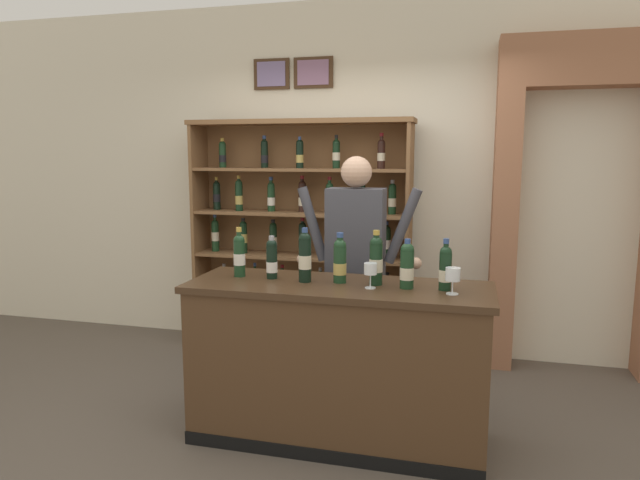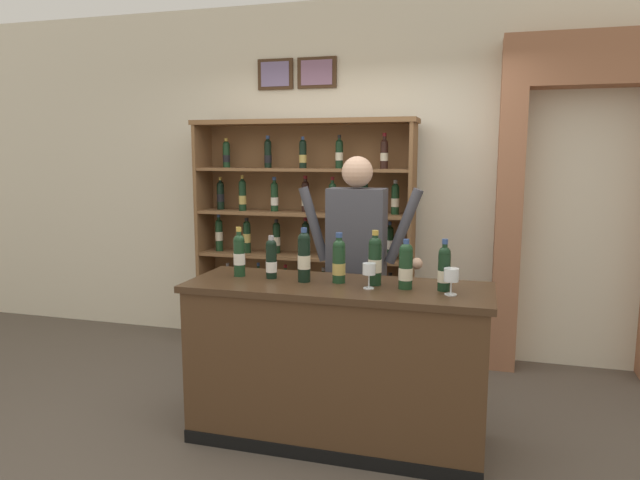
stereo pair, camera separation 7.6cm
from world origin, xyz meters
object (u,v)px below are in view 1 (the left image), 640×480
object	(u,v)px
wine_shelf	(301,232)
tasting_bottle_rosso	(305,256)
tasting_bottle_grappa	(340,260)
tasting_bottle_riserva	(376,259)
tasting_bottle_super_tuscan	(407,266)
tasting_bottle_chianti	(272,259)
wine_glass_center	(370,270)
shopkeeper	(356,252)
tasting_bottle_brunello	(445,268)
tasting_counter	(338,363)
wine_glass_left	(453,275)
tasting_bottle_vin_santo	(239,254)

from	to	relation	value
wine_shelf	tasting_bottle_rosso	bearing A→B (deg)	-72.61
tasting_bottle_grappa	tasting_bottle_riserva	xyz separation A→B (m)	(0.22, -0.00, 0.01)
tasting_bottle_grappa	tasting_bottle_super_tuscan	world-z (taller)	tasting_bottle_grappa
tasting_bottle_chianti	wine_glass_center	world-z (taller)	tasting_bottle_chianti
wine_shelf	shopkeeper	size ratio (longest dim) A/B	1.17
tasting_bottle_riserva	shopkeeper	bearing A→B (deg)	112.02
tasting_bottle_brunello	tasting_counter	bearing A→B (deg)	-178.80
tasting_bottle_super_tuscan	tasting_bottle_brunello	size ratio (longest dim) A/B	0.97
tasting_bottle_riserva	wine_glass_left	distance (m)	0.46
shopkeeper	tasting_bottle_grappa	size ratio (longest dim) A/B	5.69
tasting_bottle_vin_santo	wine_glass_center	bearing A→B (deg)	-7.13
tasting_counter	wine_glass_center	xyz separation A→B (m)	(0.20, -0.05, 0.60)
tasting_bottle_grappa	wine_glass_center	distance (m)	0.23
tasting_counter	tasting_bottle_grappa	bearing A→B (deg)	91.04
wine_shelf	tasting_bottle_vin_santo	size ratio (longest dim) A/B	6.47
tasting_bottle_rosso	tasting_bottle_super_tuscan	distance (m)	0.61
tasting_bottle_rosso	tasting_bottle_grappa	world-z (taller)	tasting_bottle_rosso
tasting_bottle_rosso	tasting_bottle_riserva	distance (m)	0.43
tasting_bottle_chianti	tasting_bottle_grappa	xyz separation A→B (m)	(0.43, -0.00, 0.01)
wine_shelf	tasting_bottle_vin_santo	distance (m)	1.44
wine_glass_left	tasting_counter	bearing A→B (deg)	173.44
tasting_bottle_super_tuscan	tasting_bottle_vin_santo	bearing A→B (deg)	176.94
wine_shelf	tasting_bottle_vin_santo	bearing A→B (deg)	-89.11
tasting_counter	wine_shelf	bearing A→B (deg)	114.26
tasting_bottle_grappa	tasting_bottle_riserva	bearing A→B (deg)	-0.16
wine_shelf	tasting_counter	world-z (taller)	wine_shelf
tasting_bottle_vin_santo	tasting_bottle_brunello	bearing A→B (deg)	-1.83
wine_glass_left	tasting_bottle_brunello	bearing A→B (deg)	116.56
wine_glass_center	shopkeeper	bearing A→B (deg)	107.90
tasting_bottle_chianti	tasting_bottle_grappa	distance (m)	0.43
tasting_bottle_riserva	wine_glass_left	world-z (taller)	tasting_bottle_riserva
tasting_counter	tasting_bottle_chianti	size ratio (longest dim) A/B	6.76
tasting_bottle_riserva	tasting_bottle_rosso	bearing A→B (deg)	-175.56
tasting_bottle_riserva	wine_glass_center	world-z (taller)	tasting_bottle_riserva
shopkeeper	tasting_bottle_super_tuscan	distance (m)	0.76
tasting_bottle_vin_santo	tasting_bottle_brunello	world-z (taller)	tasting_bottle_vin_santo
tasting_counter	tasting_bottle_riserva	distance (m)	0.68
tasting_bottle_rosso	wine_glass_left	distance (m)	0.88
tasting_bottle_chianti	tasting_bottle_grappa	world-z (taller)	tasting_bottle_grappa
tasting_bottle_grappa	wine_glass_center	world-z (taller)	tasting_bottle_grappa
shopkeeper	tasting_bottle_brunello	distance (m)	0.89
wine_shelf	tasting_counter	distance (m)	1.73
shopkeeper	tasting_bottle_grappa	xyz separation A→B (m)	(0.02, -0.58, 0.05)
tasting_bottle_chianti	tasting_bottle_rosso	bearing A→B (deg)	-9.30
wine_shelf	tasting_bottle_chianti	bearing A→B (deg)	-80.59
tasting_bottle_vin_santo	tasting_bottle_brunello	xyz separation A→B (m)	(1.27, -0.04, -0.01)
wine_shelf	tasting_bottle_chianti	distance (m)	1.46
tasting_bottle_vin_santo	tasting_bottle_riserva	bearing A→B (deg)	-0.51
tasting_counter	tasting_bottle_riserva	bearing A→B (deg)	11.87
tasting_bottle_grappa	tasting_bottle_riserva	world-z (taller)	tasting_bottle_riserva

